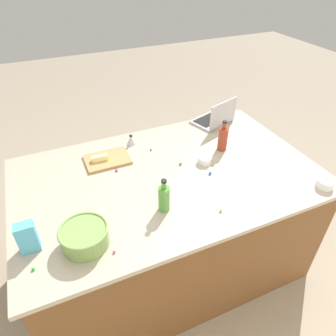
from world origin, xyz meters
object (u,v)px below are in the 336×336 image
(ramekin_medium, at_px, (205,160))
(bottle_soy, at_px, (223,138))
(butter_stick_left, at_px, (100,158))
(bottle_olive, at_px, (164,198))
(cutting_board, at_px, (107,159))
(ramekin_small, at_px, (325,183))
(mixing_bowl_large, at_px, (85,236))
(laptop, at_px, (215,118))
(kitchen_timer, at_px, (131,140))
(candy_bag, at_px, (27,238))

(ramekin_medium, bearing_deg, bottle_soy, -153.92)
(butter_stick_left, bearing_deg, bottle_olive, 110.29)
(bottle_olive, bearing_deg, cutting_board, -73.94)
(bottle_soy, height_order, ramekin_small, bottle_soy)
(mixing_bowl_large, xyz_separation_m, butter_stick_left, (-0.23, -0.66, -0.02))
(laptop, bearing_deg, ramekin_medium, 52.39)
(ramekin_small, bearing_deg, cutting_board, -35.13)
(bottle_soy, xyz_separation_m, kitchen_timer, (0.58, -0.33, -0.06))
(bottle_soy, relative_size, ramekin_small, 2.18)
(butter_stick_left, xyz_separation_m, candy_bag, (0.49, 0.59, 0.05))
(mixing_bowl_large, xyz_separation_m, bottle_olive, (-0.45, -0.07, 0.03))
(mixing_bowl_large, bearing_deg, bottle_soy, -156.62)
(mixing_bowl_large, distance_m, ramekin_medium, 0.96)
(ramekin_small, xyz_separation_m, candy_bag, (1.69, -0.22, 0.06))
(bottle_soy, bearing_deg, candy_bag, 16.38)
(laptop, height_order, butter_stick_left, laptop)
(butter_stick_left, relative_size, ramekin_medium, 1.18)
(butter_stick_left, bearing_deg, laptop, -170.63)
(bottle_olive, bearing_deg, laptop, -135.86)
(bottle_olive, height_order, kitchen_timer, bottle_olive)
(cutting_board, bearing_deg, ramekin_medium, 154.19)
(bottle_olive, distance_m, butter_stick_left, 0.64)
(ramekin_small, bearing_deg, candy_bag, -7.57)
(ramekin_medium, height_order, kitchen_timer, kitchen_timer)
(bottle_olive, xyz_separation_m, ramekin_small, (-0.98, 0.22, -0.06))
(ramekin_small, height_order, ramekin_medium, ramekin_small)
(butter_stick_left, distance_m, candy_bag, 0.76)
(laptop, height_order, bottle_olive, laptop)
(ramekin_small, bearing_deg, bottle_olive, -12.49)
(bottle_soy, bearing_deg, mixing_bowl_large, 23.38)
(butter_stick_left, distance_m, ramekin_medium, 0.71)
(bottle_olive, relative_size, cutting_board, 0.70)
(laptop, xyz_separation_m, bottle_soy, (0.16, 0.36, 0.05))
(mixing_bowl_large, relative_size, butter_stick_left, 2.22)
(bottle_olive, distance_m, candy_bag, 0.71)
(mixing_bowl_large, distance_m, butter_stick_left, 0.70)
(mixing_bowl_large, xyz_separation_m, kitchen_timer, (-0.50, -0.80, -0.02))
(bottle_olive, distance_m, cutting_board, 0.62)
(ramekin_medium, bearing_deg, candy_bag, 14.59)
(mixing_bowl_large, height_order, ramekin_medium, mixing_bowl_large)
(mixing_bowl_large, bearing_deg, cutting_board, -113.15)
(bottle_soy, distance_m, bottle_olive, 0.74)
(butter_stick_left, xyz_separation_m, kitchen_timer, (-0.27, -0.14, -0.00))
(ramekin_small, bearing_deg, laptop, -78.44)
(laptop, bearing_deg, cutting_board, 9.84)
(bottle_soy, distance_m, kitchen_timer, 0.67)
(mixing_bowl_large, height_order, bottle_soy, bottle_soy)
(bottle_olive, relative_size, kitchen_timer, 2.73)
(bottle_soy, xyz_separation_m, ramekin_medium, (0.20, 0.10, -0.07))
(bottle_olive, xyz_separation_m, candy_bag, (0.71, -0.01, 0.00))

